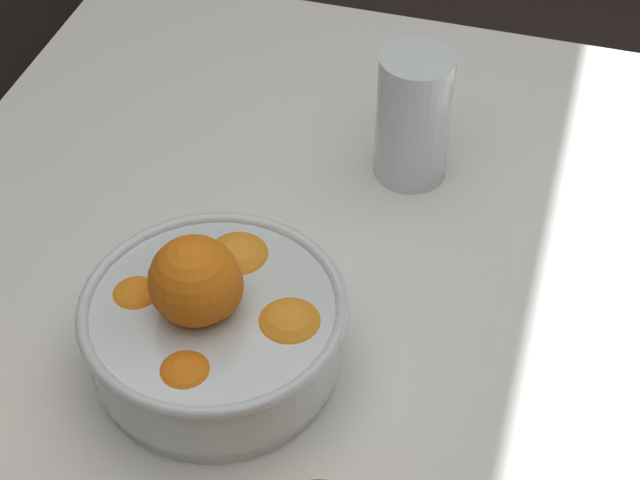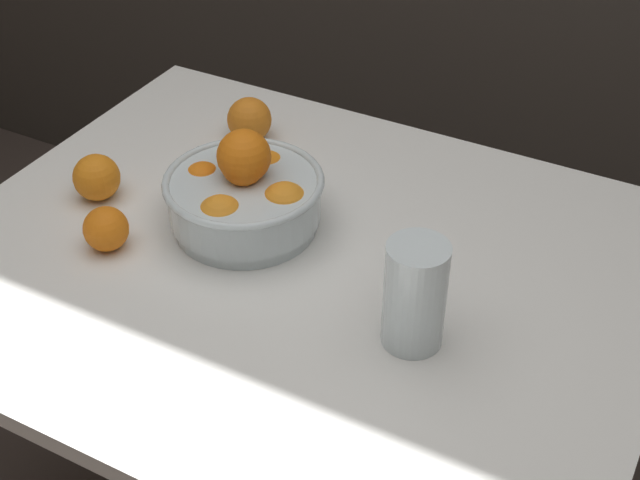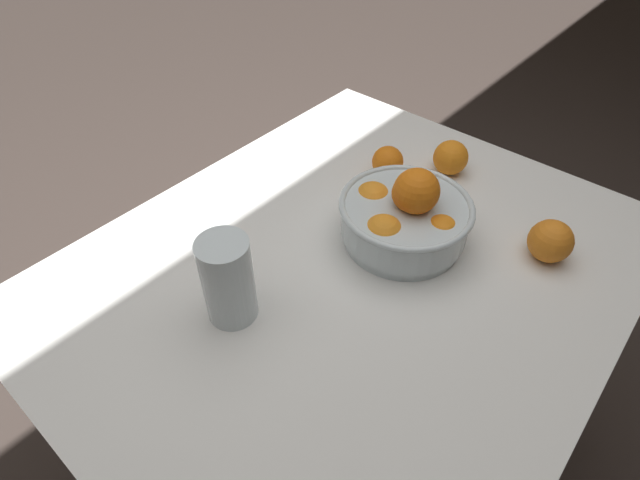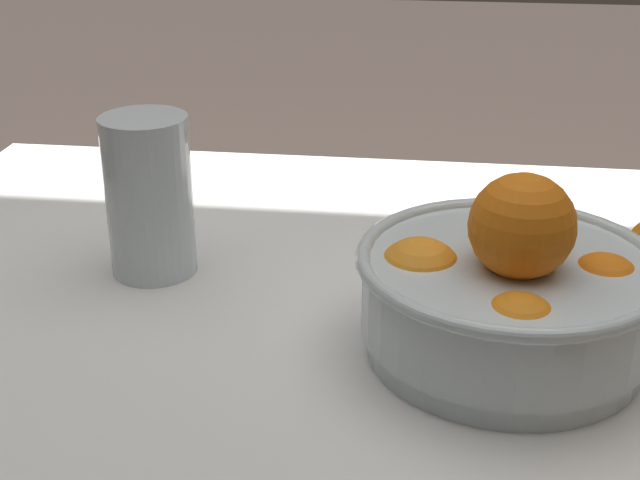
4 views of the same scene
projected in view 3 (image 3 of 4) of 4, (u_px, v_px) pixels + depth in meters
The scene contains 7 objects.
ground_plane at pixel (341, 438), 1.41m from camera, with size 12.00×12.00×0.00m, color #3D332D.
dining_table at pixel (351, 292), 0.98m from camera, with size 1.08×0.88×0.71m.
fruit_bowl at pixel (405, 216), 0.93m from camera, with size 0.25×0.25×0.16m.
juice_glass at pixel (229, 284), 0.79m from camera, with size 0.08×0.08×0.16m.
orange_loose_near_bowl at pixel (451, 158), 1.10m from camera, with size 0.08×0.08×0.08m, color orange.
orange_loose_front at pixel (550, 241), 0.90m from camera, with size 0.08×0.08×0.08m, color orange.
orange_loose_aside at pixel (388, 162), 1.10m from camera, with size 0.07×0.07×0.07m, color orange.
Camera 3 is at (0.53, 0.37, 1.37)m, focal length 28.00 mm.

